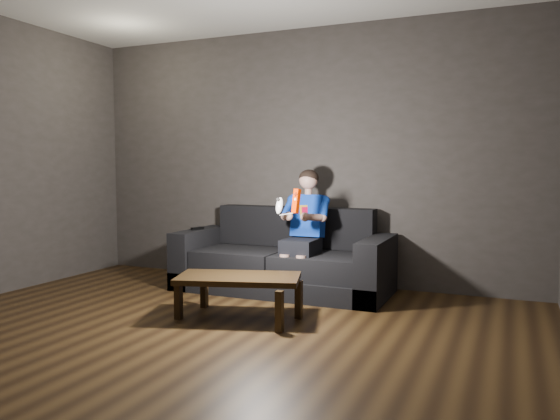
% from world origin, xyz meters
% --- Properties ---
extents(floor, '(5.00, 5.00, 0.00)m').
position_xyz_m(floor, '(0.00, 0.00, 0.00)').
color(floor, black).
rests_on(floor, ground).
extents(back_wall, '(5.00, 0.04, 2.70)m').
position_xyz_m(back_wall, '(0.00, 2.50, 1.35)').
color(back_wall, '#34302C').
rests_on(back_wall, ground).
extents(sofa, '(2.12, 0.92, 0.82)m').
position_xyz_m(sofa, '(-0.01, 2.02, 0.27)').
color(sofa, black).
rests_on(sofa, floor).
extents(child, '(0.46, 0.57, 1.14)m').
position_xyz_m(child, '(0.23, 1.96, 0.71)').
color(child, black).
rests_on(child, sofa).
extents(wii_remote_red, '(0.07, 0.09, 0.22)m').
position_xyz_m(wii_remote_red, '(0.32, 1.52, 0.94)').
color(wii_remote_red, '#BE2500').
rests_on(wii_remote_red, child).
extents(nunchuk_white, '(0.08, 0.11, 0.17)m').
position_xyz_m(nunchuk_white, '(0.15, 1.53, 0.89)').
color(nunchuk_white, silver).
rests_on(nunchuk_white, child).
extents(wii_remote_black, '(0.08, 0.16, 0.03)m').
position_xyz_m(wii_remote_black, '(-0.97, 1.94, 0.59)').
color(wii_remote_black, black).
rests_on(wii_remote_black, sofa).
extents(coffee_table, '(1.08, 0.76, 0.36)m').
position_xyz_m(coffee_table, '(0.06, 0.91, 0.31)').
color(coffee_table, black).
rests_on(coffee_table, floor).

